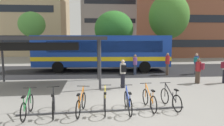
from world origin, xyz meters
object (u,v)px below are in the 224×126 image
object	(u,v)px
commuter_teal_pack_1	(196,62)
street_tree_0	(114,29)
parked_bicycle_yellow_3	(105,102)
street_tree_1	(32,25)
parked_bicycle_orange_2	(81,104)
street_tree_2	(169,16)
parked_bicycle_black_1	(53,105)
parked_bicycle_orange_5	(149,100)
transit_shelter	(46,39)
commuter_maroon_pack_0	(199,69)
parked_bicycle_green_0	(27,106)
commuter_red_pack_2	(167,62)
parked_bicycle_blue_4	(128,102)
commuter_black_pack_3	(123,72)
city_bus	(101,51)
parked_bicycle_black_6	(171,99)
commuter_teal_pack_4	(135,63)

from	to	relation	value
commuter_teal_pack_1	street_tree_0	bearing A→B (deg)	82.36
parked_bicycle_yellow_3	street_tree_1	distance (m)	20.77
parked_bicycle_orange_2	street_tree_2	world-z (taller)	street_tree_2
parked_bicycle_black_1	parked_bicycle_orange_5	xyz separation A→B (m)	(3.89, 0.30, 0.00)
transit_shelter	commuter_maroon_pack_0	size ratio (longest dim) A/B	4.46
parked_bicycle_green_0	commuter_maroon_pack_0	distance (m)	10.41
commuter_red_pack_2	parked_bicycle_orange_5	bearing A→B (deg)	0.40
parked_bicycle_black_1	transit_shelter	distance (m)	5.62
parked_bicycle_blue_4	commuter_teal_pack_1	distance (m)	10.41
commuter_maroon_pack_0	street_tree_0	bearing A→B (deg)	-22.31
parked_bicycle_orange_5	parked_bicycle_yellow_3	bearing A→B (deg)	91.69
transit_shelter	commuter_red_pack_2	world-z (taller)	transit_shelter
parked_bicycle_black_1	parked_bicycle_orange_5	world-z (taller)	same
commuter_black_pack_3	street_tree_0	distance (m)	11.67
commuter_maroon_pack_0	parked_bicycle_black_1	bearing A→B (deg)	72.54
city_bus	parked_bicycle_black_1	size ratio (longest dim) A/B	7.14
parked_bicycle_blue_4	commuter_maroon_pack_0	world-z (taller)	commuter_maroon_pack_0
city_bus	parked_bicycle_green_0	world-z (taller)	city_bus
parked_bicycle_yellow_3	parked_bicycle_black_6	world-z (taller)	same
parked_bicycle_orange_2	street_tree_1	size ratio (longest dim) A/B	0.27
parked_bicycle_yellow_3	parked_bicycle_green_0	bearing A→B (deg)	97.05
street_tree_1	transit_shelter	bearing A→B (deg)	-69.39
commuter_red_pack_2	street_tree_1	world-z (taller)	street_tree_1
city_bus	street_tree_0	xyz separation A→B (m)	(1.62, 4.89, 2.24)
parked_bicycle_green_0	commuter_teal_pack_4	bearing A→B (deg)	-39.64
parked_bicycle_black_6	street_tree_0	bearing A→B (deg)	-4.37
parked_bicycle_black_6	commuter_black_pack_3	distance (m)	3.86
street_tree_1	parked_bicycle_blue_4	bearing A→B (deg)	-62.88
transit_shelter	street_tree_0	world-z (taller)	street_tree_0
parked_bicycle_orange_5	commuter_teal_pack_4	distance (m)	7.75
parked_bicycle_blue_4	commuter_teal_pack_4	xyz separation A→B (m)	(1.89, 7.93, 0.56)
parked_bicycle_yellow_3	street_tree_2	bearing A→B (deg)	-26.01
commuter_black_pack_3	commuter_teal_pack_4	size ratio (longest dim) A/B	1.03
commuter_red_pack_2	parked_bicycle_blue_4	bearing A→B (deg)	-4.46
parked_bicycle_orange_2	commuter_black_pack_3	xyz separation A→B (m)	(2.19, 3.81, 0.59)
commuter_black_pack_3	street_tree_2	size ratio (longest dim) A/B	0.21
parked_bicycle_blue_4	city_bus	bearing A→B (deg)	4.10
parked_bicycle_green_0	street_tree_0	size ratio (longest dim) A/B	0.28
parked_bicycle_orange_2	parked_bicycle_black_6	size ratio (longest dim) A/B	1.00
parked_bicycle_green_0	commuter_teal_pack_4	size ratio (longest dim) A/B	1.05
parked_bicycle_black_6	street_tree_0	world-z (taller)	street_tree_0
transit_shelter	commuter_teal_pack_1	distance (m)	11.82
parked_bicycle_orange_5	parked_bicycle_black_6	xyz separation A→B (m)	(0.94, 0.04, 0.00)
parked_bicycle_blue_4	parked_bicycle_black_6	xyz separation A→B (m)	(1.89, 0.30, 0.00)
parked_bicycle_orange_5	street_tree_2	size ratio (longest dim) A/B	0.21
commuter_teal_pack_4	street_tree_2	xyz separation A→B (m)	(5.36, 7.05, 4.57)
parked_bicycle_blue_4	commuter_teal_pack_4	distance (m)	8.17
parked_bicycle_yellow_3	commuter_teal_pack_1	bearing A→B (deg)	-43.25
transit_shelter	commuter_teal_pack_4	size ratio (longest dim) A/B	4.47
parked_bicycle_blue_4	transit_shelter	distance (m)	6.92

